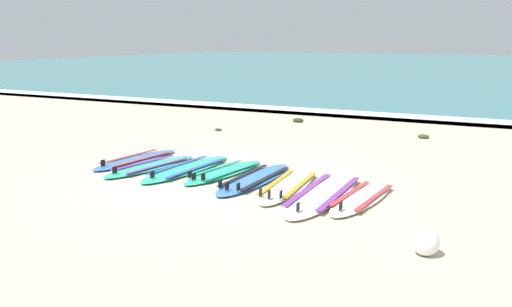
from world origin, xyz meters
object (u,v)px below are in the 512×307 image
surfboard_3 (224,172)px  surfboard_5 (288,185)px  surfboard_0 (136,159)px  surfboard_7 (362,198)px  surfboard_2 (187,169)px  surfboard_1 (151,166)px  surfboard_4 (255,179)px  beach_ball (426,242)px  surfboard_6 (324,193)px

surfboard_3 → surfboard_5: size_ratio=0.92×
surfboard_0 → surfboard_7: size_ratio=1.02×
surfboard_2 → surfboard_5: 1.93m
surfboard_1 → surfboard_5: (2.57, -0.08, 0.00)m
surfboard_2 → surfboard_0: bearing=172.1°
surfboard_4 → surfboard_5: bearing=-10.7°
surfboard_2 → surfboard_4: bearing=-4.3°
surfboard_1 → surfboard_4: size_ratio=0.94×
surfboard_0 → surfboard_5: 3.14m
surfboard_2 → surfboard_5: same height
surfboard_1 → surfboard_4: (1.96, 0.04, 0.00)m
surfboard_1 → beach_ball: 5.12m
surfboard_6 → beach_ball: beach_ball is taller
surfboard_7 → beach_ball: beach_ball is taller
surfboard_1 → surfboard_5: size_ratio=0.94×
surfboard_1 → surfboard_2: 0.66m
surfboard_2 → surfboard_6: same height
surfboard_4 → beach_ball: bearing=-32.4°
surfboard_3 → surfboard_4: same height
surfboard_6 → surfboard_7: same height
surfboard_5 → beach_ball: (2.23, -1.69, 0.10)m
surfboard_2 → beach_ball: 4.57m
surfboard_1 → surfboard_0: bearing=151.5°
surfboard_4 → surfboard_7: 1.77m
surfboard_1 → surfboard_6: bearing=-4.2°
surfboard_0 → beach_ball: 5.74m
surfboard_2 → surfboard_6: (2.53, -0.37, -0.00)m
surfboard_0 → surfboard_3: (1.87, -0.10, 0.00)m
surfboard_1 → surfboard_5: same height
surfboard_0 → surfboard_1: size_ratio=0.99×
surfboard_3 → beach_ball: 4.00m
surfboard_6 → beach_ball: bearing=-43.4°
surfboard_1 → surfboard_7: 3.72m
beach_ball → surfboard_6: bearing=136.6°
surfboard_3 → surfboard_0: bearing=177.1°
surfboard_0 → surfboard_6: size_ratio=0.79×
surfboard_1 → surfboard_6: (3.17, -0.23, -0.00)m
beach_ball → surfboard_1: bearing=159.8°
surfboard_5 → surfboard_7: bearing=-5.9°
surfboard_3 → beach_ball: bearing=-29.6°
surfboard_4 → beach_ball: size_ratio=7.85×
surfboard_4 → surfboard_7: (1.76, -0.23, -0.00)m
surfboard_4 → surfboard_5: same height
surfboard_3 → surfboard_6: bearing=-13.3°
surfboard_0 → surfboard_7: 4.30m
surfboard_5 → beach_ball: 2.80m
surfboard_1 → surfboard_3: (1.32, 0.21, 0.00)m
surfboard_5 → surfboard_3: bearing=167.2°
surfboard_5 → surfboard_7: size_ratio=1.09×
surfboard_4 → surfboard_5: 0.62m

